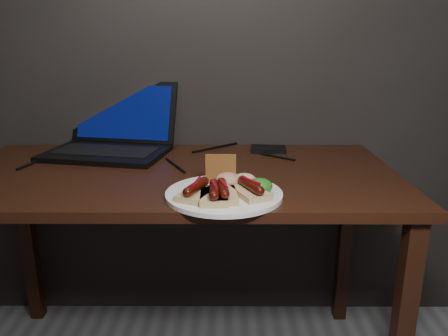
% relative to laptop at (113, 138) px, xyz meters
% --- Properties ---
extents(desk, '(1.40, 0.70, 0.75)m').
position_rel_laptop_xyz_m(desk, '(0.26, -0.25, -0.14)').
color(desk, '#34160D').
rests_on(desk, ground).
extents(laptop, '(0.48, 0.44, 0.25)m').
position_rel_laptop_xyz_m(laptop, '(0.00, 0.00, 0.00)').
color(laptop, black).
rests_on(laptop, desk).
extents(hard_drive, '(0.13, 0.10, 0.02)m').
position_rel_laptop_xyz_m(hard_drive, '(0.58, 0.00, -0.04)').
color(hard_drive, black).
rests_on(hard_drive, desk).
extents(desk_cables, '(0.91, 0.40, 0.01)m').
position_rel_laptop_xyz_m(desk_cables, '(0.23, -0.09, -0.05)').
color(desk_cables, black).
rests_on(desk_cables, desk).
extents(plate, '(0.32, 0.32, 0.01)m').
position_rel_laptop_xyz_m(plate, '(0.41, -0.48, -0.05)').
color(plate, white).
rests_on(plate, desk).
extents(bread_sausage_left, '(0.11, 0.13, 0.04)m').
position_rel_laptop_xyz_m(bread_sausage_left, '(0.34, -0.52, -0.02)').
color(bread_sausage_left, '#DBB880').
rests_on(bread_sausage_left, plate).
extents(bread_sausage_center, '(0.08, 0.12, 0.04)m').
position_rel_laptop_xyz_m(bread_sausage_center, '(0.41, -0.53, -0.02)').
color(bread_sausage_center, '#DBB880').
rests_on(bread_sausage_center, plate).
extents(bread_sausage_right, '(0.11, 0.13, 0.04)m').
position_rel_laptop_xyz_m(bread_sausage_right, '(0.48, -0.51, -0.02)').
color(bread_sausage_right, '#DBB880').
rests_on(bread_sausage_right, plate).
extents(bread_sausage_extra, '(0.07, 0.12, 0.04)m').
position_rel_laptop_xyz_m(bread_sausage_extra, '(0.39, -0.54, -0.02)').
color(bread_sausage_extra, '#DBB880').
rests_on(bread_sausage_extra, plate).
extents(crispbread, '(0.09, 0.01, 0.08)m').
position_rel_laptop_xyz_m(crispbread, '(0.40, -0.41, 0.00)').
color(crispbread, '#A3662C').
rests_on(crispbread, plate).
extents(salad_greens, '(0.07, 0.07, 0.04)m').
position_rel_laptop_xyz_m(salad_greens, '(0.51, -0.48, -0.02)').
color(salad_greens, '#1A5711').
rests_on(salad_greens, plate).
extents(salsa_mound, '(0.07, 0.07, 0.04)m').
position_rel_laptop_xyz_m(salsa_mound, '(0.43, -0.44, -0.02)').
color(salsa_mound, maroon).
rests_on(salsa_mound, plate).
extents(coleslaw_mound, '(0.06, 0.06, 0.04)m').
position_rel_laptop_xyz_m(coleslaw_mound, '(0.47, -0.43, -0.02)').
color(coleslaw_mound, beige).
rests_on(coleslaw_mound, plate).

